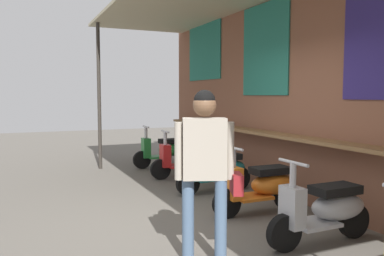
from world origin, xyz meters
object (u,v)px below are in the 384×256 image
(scooter_red, at_px, (188,158))
(scooter_orange, at_px, (263,186))
(scooter_silver, at_px, (327,209))
(shopper_with_handbag, at_px, (206,158))
(scooter_teal, at_px, (219,169))
(scooter_green, at_px, (166,150))

(scooter_red, height_order, scooter_orange, same)
(scooter_silver, bearing_deg, shopper_with_handbag, -4.14)
(scooter_red, bearing_deg, scooter_orange, 92.66)
(scooter_teal, xyz_separation_m, scooter_orange, (1.33, 0.00, 0.00))
(scooter_teal, xyz_separation_m, shopper_with_handbag, (2.47, -1.46, 0.66))
(scooter_green, distance_m, scooter_silver, 5.13)
(scooter_teal, height_order, scooter_silver, same)
(scooter_silver, bearing_deg, scooter_red, -90.49)
(scooter_green, distance_m, scooter_red, 1.26)
(scooter_teal, bearing_deg, shopper_with_handbag, 57.92)
(scooter_red, relative_size, scooter_orange, 1.00)
(scooter_red, distance_m, scooter_silver, 3.87)
(scooter_green, bearing_deg, scooter_red, 92.46)
(scooter_red, xyz_separation_m, scooter_silver, (3.87, 0.00, 0.00))
(scooter_teal, bearing_deg, scooter_silver, 88.49)
(scooter_green, bearing_deg, scooter_silver, 92.46)
(scooter_orange, bearing_deg, scooter_green, -89.82)
(scooter_red, xyz_separation_m, scooter_teal, (1.31, 0.00, 0.00))
(scooter_green, xyz_separation_m, scooter_red, (1.26, -0.00, 0.00))
(scooter_red, bearing_deg, shopper_with_handbag, 71.53)
(scooter_red, bearing_deg, scooter_green, -87.34)
(scooter_teal, relative_size, scooter_silver, 1.00)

